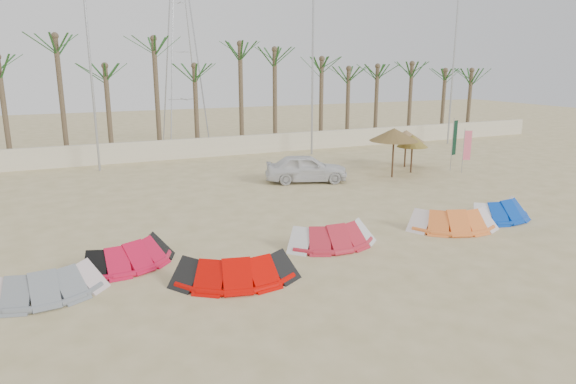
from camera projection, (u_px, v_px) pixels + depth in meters
name	position (u px, v px, depth m)	size (l,w,h in m)	color
ground	(371.00, 281.00, 14.97)	(120.00, 120.00, 0.00)	beige
boundary_wall	(191.00, 148.00, 34.33)	(60.00, 0.30, 1.30)	beige
palm_line	(192.00, 59.00, 34.51)	(52.00, 4.00, 7.70)	brown
lamp_b	(92.00, 71.00, 28.97)	(1.25, 0.14, 11.00)	#A5A8AD
lamp_c	(313.00, 70.00, 34.46)	(1.25, 0.14, 11.00)	#A5A8AD
lamp_d	(454.00, 69.00, 39.17)	(1.25, 0.14, 11.00)	#A5A8AD
pylon	(186.00, 144.00, 40.20)	(3.00, 3.00, 14.00)	#A5A8AD
kite_grey	(43.00, 280.00, 13.98)	(3.29, 1.81, 0.90)	slate
kite_red_left	(130.00, 251.00, 16.14)	(3.44, 2.51, 0.90)	red
kite_red_mid	(232.00, 265.00, 15.01)	(3.78, 2.18, 0.90)	#D00500
kite_red_right	(329.00, 233.00, 17.92)	(3.24, 1.59, 0.90)	red
kite_orange	(448.00, 217.00, 19.69)	(3.69, 2.45, 0.90)	orange
kite_blue	(497.00, 208.00, 20.95)	(3.08, 1.74, 0.90)	#073CB5
parasol_left	(394.00, 135.00, 28.04)	(2.69, 2.69, 2.74)	#4C331E
parasol_mid	(413.00, 141.00, 29.41)	(1.79, 1.79, 2.20)	#4C331E
parasol_right	(406.00, 136.00, 31.02)	(2.20, 2.20, 2.26)	#4C331E
flag_pink	(466.00, 146.00, 29.43)	(0.44, 0.19, 2.60)	#A5A8AD
flag_green	(455.00, 139.00, 29.98)	(0.44, 0.14, 3.12)	#A5A8AD
car	(306.00, 168.00, 27.36)	(1.75, 4.35, 1.48)	silver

